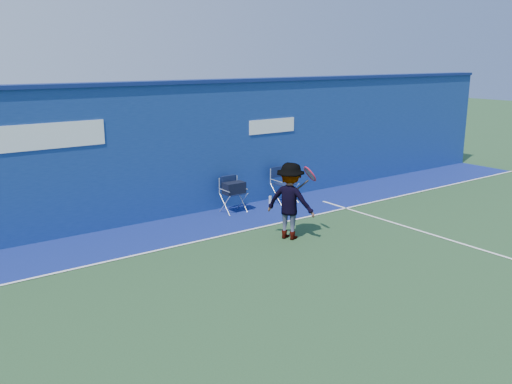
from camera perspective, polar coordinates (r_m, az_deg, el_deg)
ground at (r=8.26m, az=3.03°, el=-11.68°), size 80.00×80.00×0.00m
stadium_wall at (r=12.10m, az=-12.59°, el=4.02°), size 24.00×0.50×3.08m
out_of_bounds_strip at (r=11.50m, az=-9.95°, el=-4.32°), size 24.00×1.80×0.01m
court_lines at (r=8.69m, az=0.50°, el=-10.24°), size 24.00×12.00×0.01m
directors_chair_left at (r=12.80m, az=-2.40°, el=-0.56°), size 0.50×0.47×0.85m
directors_chair_right at (r=13.70m, az=2.96°, el=0.05°), size 0.53×0.48×0.89m
water_bottle at (r=13.46m, az=1.50°, el=-0.91°), size 0.07×0.07×0.23m
tennis_player at (r=10.87m, az=3.64°, el=-0.94°), size 1.05×1.16×1.56m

